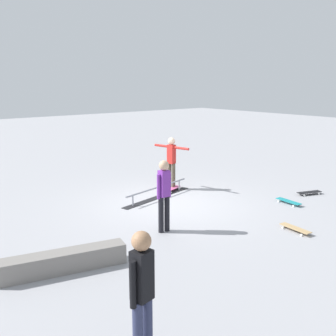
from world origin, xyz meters
name	(u,v)px	position (x,y,z in m)	size (l,w,h in m)	color
ground_plane	(170,204)	(0.00, 0.00, 0.00)	(60.00, 60.00, 0.00)	#9E9EA3
grind_rail	(158,193)	(-0.11, -0.74, 0.15)	(2.85, 0.85, 0.34)	black
skate_ledge	(63,262)	(4.17, 1.95, 0.19)	(2.34, 0.38, 0.39)	gray
skater_main	(171,159)	(-1.04, -1.22, 0.99)	(0.36, 1.35, 1.70)	brown
skateboard_main	(172,189)	(-0.93, -1.04, 0.07)	(0.82, 0.46, 0.09)	#E05993
bystander_black_shirt	(142,291)	(4.45, 4.88, 0.99)	(0.40, 0.25, 1.75)	#2D3351
bystander_purple_shirt	(164,192)	(1.47, 1.56, 0.96)	(0.38, 0.23, 1.70)	black
loose_skateboard_teal	(289,201)	(-2.64, 2.13, 0.07)	(0.32, 0.82, 0.09)	teal
loose_skateboard_black	(309,192)	(-3.96, 1.98, 0.07)	(0.82, 0.45, 0.09)	black
loose_skateboard_natural	(295,228)	(-0.92, 3.49, 0.07)	(0.33, 0.82, 0.09)	tan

